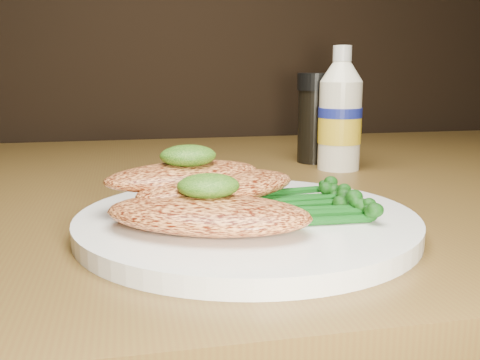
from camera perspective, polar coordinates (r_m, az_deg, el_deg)
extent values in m
cylinder|color=white|center=(0.46, 0.74, -4.45)|extent=(0.29, 0.29, 0.01)
ellipsoid|color=#F8964F|center=(0.41, -3.42, -3.58)|extent=(0.18, 0.14, 0.03)
ellipsoid|color=#F8964F|center=(0.46, -2.27, -0.73)|extent=(0.17, 0.13, 0.02)
ellipsoid|color=#F8964F|center=(0.48, -5.90, 0.49)|extent=(0.16, 0.11, 0.02)
ellipsoid|color=#0C3808|center=(0.42, -3.36, -0.62)|extent=(0.05, 0.05, 0.02)
ellipsoid|color=#0C3808|center=(0.47, -5.51, 2.56)|extent=(0.06, 0.05, 0.02)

